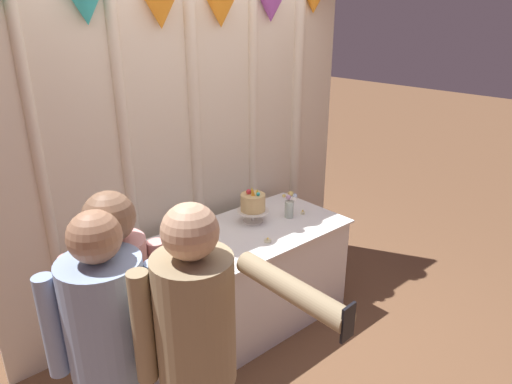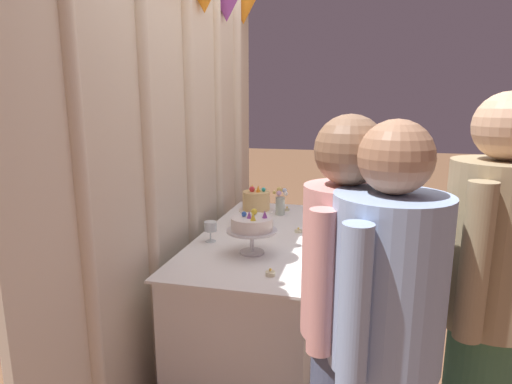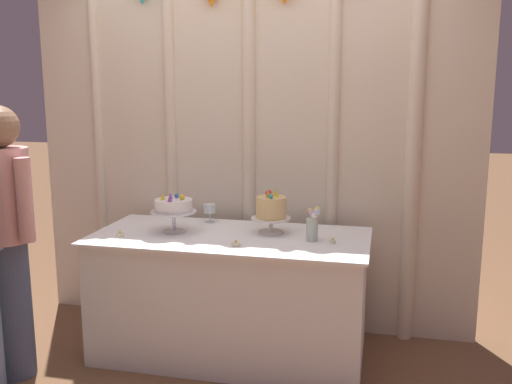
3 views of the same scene
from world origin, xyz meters
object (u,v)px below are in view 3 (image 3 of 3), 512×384
Objects in this scene: cake_display_nearleft at (173,207)px; tealight_near_right at (332,242)px; tealight_near_left at (236,244)px; guest_man_dark_suit at (6,229)px; cake_display_nearright at (271,209)px; tealight_far_left at (120,235)px; flower_vase at (313,225)px; wine_glass at (210,209)px; cake_table at (231,295)px.

tealight_near_right is (0.98, -0.03, -0.15)m from cake_display_nearleft.
cake_display_nearleft is 0.51m from tealight_near_left.
guest_man_dark_suit is at bearing -165.24° from tealight_near_left.
tealight_near_right is at bearing -21.20° from cake_display_nearright.
tealight_near_right reaches higher than tealight_near_left.
tealight_far_left is at bearing 35.42° from guest_man_dark_suit.
flower_vase is 1.16m from tealight_far_left.
wine_glass is 0.62m from tealight_far_left.
cake_display_nearright is 0.17× the size of guest_man_dark_suit.
cake_display_nearleft is 0.99m from tealight_near_right.
cake_display_nearleft is 7.54× the size of tealight_near_right.
flower_vase reaches higher than cake_table.
cake_table is at bearing 178.47° from flower_vase.
tealight_near_right is at bearing -1.95° from cake_display_nearleft.
cake_table is 0.45m from tealight_near_left.
cake_display_nearright reaches higher than cake_table.
wine_glass is at bearing 158.79° from tealight_near_right.
guest_man_dark_suit is (-0.92, -0.82, 0.02)m from wine_glass.
cake_display_nearleft is at bearing 179.91° from flower_vase.
wine_glass is at bearing 122.43° from tealight_near_left.
tealight_near_left is (0.73, -0.03, -0.00)m from tealight_far_left.
cake_table is at bearing -155.29° from cake_display_nearright.
tealight_near_left is at bearing -57.57° from wine_glass.
flower_vase is 4.05× the size of tealight_near_left.
cake_display_nearright is 1.32× the size of flower_vase.
cake_display_nearright is 0.92m from tealight_far_left.
cake_display_nearright is at bearing 17.98° from tealight_far_left.
tealight_far_left is at bearing -162.02° from cake_display_nearright.
cake_display_nearright is at bearing 24.71° from cake_table.
tealight_near_left is 0.55m from tealight_near_right.
wine_glass is 0.08× the size of guest_man_dark_suit.
cake_display_nearleft is 0.60m from cake_display_nearright.
cake_display_nearright is at bearing 66.43° from tealight_near_left.
cake_table is 1.35m from guest_man_dark_suit.
guest_man_dark_suit is (-0.51, -0.36, 0.09)m from tealight_far_left.
cake_table is at bearing 1.94° from cake_display_nearleft.
wine_glass is (-0.45, 0.17, -0.06)m from cake_display_nearright.
wine_glass is 2.60× the size of tealight_far_left.
cake_table is at bearing 114.10° from tealight_near_left.
flower_vase is at bearing 8.07° from tealight_far_left.
cake_display_nearleft is at bearing -168.58° from cake_display_nearright.
flower_vase is (0.86, -0.00, -0.06)m from cake_display_nearleft.
tealight_far_left is at bearing -174.12° from tealight_near_right.
cake_display_nearleft is 0.33m from wine_glass.
tealight_near_right is at bearing -15.12° from flower_vase.
flower_vase is at bearing -1.53° from cake_table.
cake_table is 0.59m from wine_glass.
cake_table is 1.07× the size of guest_man_dark_suit.
tealight_far_left is at bearing -132.58° from wine_glass.
wine_glass is at bearing 127.79° from cake_table.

